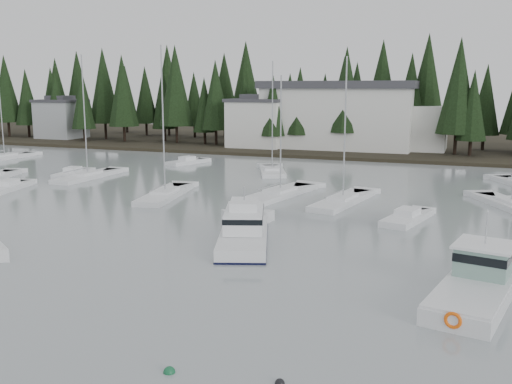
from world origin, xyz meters
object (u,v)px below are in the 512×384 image
runabout_3 (187,163)px  sailboat_7 (272,173)px  house_far_west (61,118)px  sailboat_8 (511,207)px  runabout_0 (9,188)px  lobster_boat_teal (477,288)px  runabout_1 (407,219)px  cabin_cruiser_center (244,232)px  harbor_inn (351,116)px  sailboat_11 (280,195)px  sailboat_9 (88,177)px  runabout_4 (73,174)px  sailboat_10 (343,202)px  house_west (257,122)px  sailboat_3 (5,158)px  sailboat_1 (165,196)px

runabout_3 → sailboat_7: bearing=-87.0°
runabout_3 → house_far_west: bearing=79.6°
runabout_3 → sailboat_8: bearing=-92.2°
sailboat_7 → runabout_0: sailboat_7 is taller
runabout_0 → runabout_3: same height
lobster_boat_teal → runabout_1: (-5.14, 16.11, -0.46)m
cabin_cruiser_center → runabout_0: 32.02m
sailboat_7 → runabout_0: bearing=110.2°
harbor_inn → lobster_boat_teal: size_ratio=3.15×
sailboat_11 → runabout_3: sailboat_11 is taller
sailboat_9 → runabout_0: bearing=161.7°
sailboat_8 → cabin_cruiser_center: bearing=108.9°
runabout_4 → sailboat_10: bearing=-106.7°
house_far_west → sailboat_9: sailboat_9 is taller
sailboat_7 → sailboat_11: 14.72m
cabin_cruiser_center → runabout_4: cabin_cruiser_center is taller
runabout_3 → sailboat_10: bearing=-107.2°
harbor_inn → runabout_4: size_ratio=4.61×
runabout_4 → sailboat_9: bearing=-118.3°
harbor_inn → runabout_3: harbor_inn is taller
house_far_west → runabout_4: bearing=-49.3°
house_west → runabout_4: 36.22m
lobster_boat_teal → sailboat_8: (2.89, 24.55, -0.53)m
sailboat_11 → runabout_3: size_ratio=1.84×
sailboat_3 → sailboat_11: size_ratio=1.21×
house_west → sailboat_9: sailboat_9 is taller
house_far_west → cabin_cruiser_center: size_ratio=0.79×
lobster_boat_teal → sailboat_9: size_ratio=0.64×
sailboat_11 → runabout_0: 28.31m
runabout_1 → runabout_4: same height
lobster_boat_teal → sailboat_1: bearing=69.0°
runabout_0 → sailboat_1: bearing=-96.2°
sailboat_10 → sailboat_3: bearing=85.0°
lobster_boat_teal → runabout_4: lobster_boat_teal is taller
lobster_boat_teal → runabout_1: bearing=29.3°
house_far_west → runabout_4: (31.18, -36.27, -4.27)m
house_west → runabout_1: 53.23m
sailboat_8 → sailboat_10: bearing=75.8°
runabout_0 → sailboat_11: bearing=-89.9°
sailboat_1 → lobster_boat_teal: bearing=-132.8°
house_west → sailboat_1: (6.32, -42.15, -4.57)m
harbor_inn → runabout_0: (-25.94, -47.78, -5.64)m
harbor_inn → runabout_0: 54.66m
runabout_0 → sailboat_9: bearing=-32.2°
cabin_cruiser_center → sailboat_7: size_ratio=0.76×
sailboat_1 → sailboat_10: size_ratio=1.09×
harbor_inn → runabout_1: harbor_inn is taller
house_far_west → harbor_inn: harbor_inn is taller
sailboat_7 → sailboat_10: bearing=-163.9°
house_far_west → sailboat_8: bearing=-25.4°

